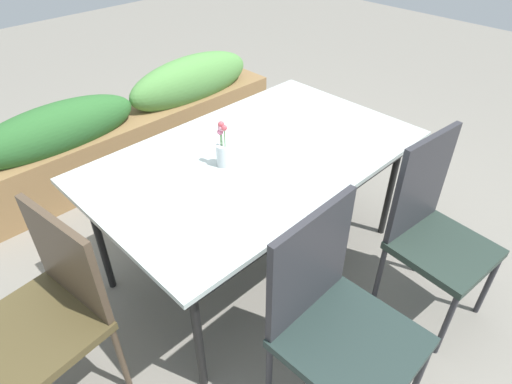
{
  "coord_description": "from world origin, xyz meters",
  "views": [
    {
      "loc": [
        -1.31,
        -1.47,
        1.97
      ],
      "look_at": [
        0.06,
        -0.08,
        0.51
      ],
      "focal_mm": 30.73,
      "sensor_mm": 36.0,
      "label": 1
    }
  ],
  "objects_px": {
    "dining_table": "(256,160)",
    "chair_end_left": "(45,310)",
    "chair_near_right": "(433,225)",
    "flower_vase": "(223,150)",
    "chair_near_left": "(335,316)",
    "planter_box": "(136,124)"
  },
  "relations": [
    {
      "from": "planter_box",
      "to": "chair_near_right",
      "type": "bearing_deg",
      "value": -82.5
    },
    {
      "from": "chair_near_left",
      "to": "chair_near_right",
      "type": "relative_size",
      "value": 0.99
    },
    {
      "from": "dining_table",
      "to": "chair_end_left",
      "type": "xyz_separation_m",
      "value": [
        -1.19,
        0.01,
        -0.19
      ]
    },
    {
      "from": "dining_table",
      "to": "chair_near_left",
      "type": "height_order",
      "value": "chair_near_left"
    },
    {
      "from": "dining_table",
      "to": "planter_box",
      "type": "bearing_deg",
      "value": 86.07
    },
    {
      "from": "chair_end_left",
      "to": "flower_vase",
      "type": "xyz_separation_m",
      "value": [
        0.99,
        0.03,
        0.32
      ]
    },
    {
      "from": "chair_near_left",
      "to": "chair_near_right",
      "type": "bearing_deg",
      "value": 178.58
    },
    {
      "from": "chair_end_left",
      "to": "flower_vase",
      "type": "distance_m",
      "value": 1.04
    },
    {
      "from": "dining_table",
      "to": "flower_vase",
      "type": "xyz_separation_m",
      "value": [
        -0.19,
        0.04,
        0.13
      ]
    },
    {
      "from": "chair_end_left",
      "to": "chair_near_right",
      "type": "relative_size",
      "value": 0.92
    },
    {
      "from": "chair_near_left",
      "to": "planter_box",
      "type": "distance_m",
      "value": 2.34
    },
    {
      "from": "chair_end_left",
      "to": "planter_box",
      "type": "xyz_separation_m",
      "value": [
        1.29,
        1.43,
        -0.18
      ]
    },
    {
      "from": "flower_vase",
      "to": "chair_end_left",
      "type": "bearing_deg",
      "value": -178.51
    },
    {
      "from": "chair_near_right",
      "to": "flower_vase",
      "type": "xyz_separation_m",
      "value": [
        -0.59,
        0.88,
        0.3
      ]
    },
    {
      "from": "flower_vase",
      "to": "planter_box",
      "type": "height_order",
      "value": "flower_vase"
    },
    {
      "from": "chair_end_left",
      "to": "flower_vase",
      "type": "height_order",
      "value": "flower_vase"
    },
    {
      "from": "chair_near_right",
      "to": "planter_box",
      "type": "height_order",
      "value": "chair_near_right"
    },
    {
      "from": "dining_table",
      "to": "chair_near_right",
      "type": "relative_size",
      "value": 1.74
    },
    {
      "from": "chair_near_right",
      "to": "flower_vase",
      "type": "height_order",
      "value": "flower_vase"
    },
    {
      "from": "dining_table",
      "to": "flower_vase",
      "type": "distance_m",
      "value": 0.24
    },
    {
      "from": "chair_end_left",
      "to": "chair_near_left",
      "type": "relative_size",
      "value": 0.93
    },
    {
      "from": "chair_end_left",
      "to": "planter_box",
      "type": "bearing_deg",
      "value": -49.26
    }
  ]
}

